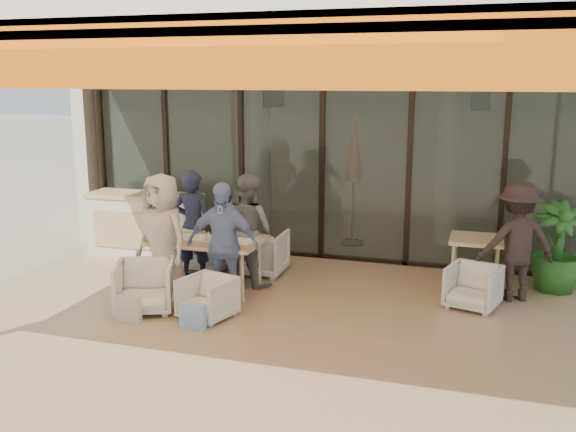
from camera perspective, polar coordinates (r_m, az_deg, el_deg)
name	(u,v)px	position (r m, az deg, el deg)	size (l,w,h in m)	color
ground	(257,326)	(7.66, -2.77, -9.77)	(70.00, 70.00, 0.00)	#C6B293
terrace_floor	(257,326)	(7.65, -2.77, -9.74)	(8.00, 6.00, 0.01)	tan
terrace_structure	(245,39)	(6.86, -3.85, 15.40)	(8.00, 6.00, 3.40)	silver
glass_storefront	(322,160)	(10.05, 3.06, 4.98)	(8.08, 0.10, 3.20)	#9EADA3
interior_block	(354,112)	(12.24, 5.87, 9.20)	(9.05, 3.62, 3.52)	silver
host_counter	(145,225)	(10.63, -12.61, -0.75)	(1.85, 0.65, 1.04)	silver
dining_table	(207,243)	(8.71, -7.21, -2.36)	(1.50, 0.90, 0.93)	#E1C189
chair_far_left	(209,246)	(9.79, -7.08, -2.68)	(0.71, 0.66, 0.73)	white
chair_far_right	(261,250)	(9.48, -2.44, -3.07)	(0.71, 0.66, 0.73)	white
chair_near_left	(145,285)	(8.17, -12.60, -5.96)	(0.69, 0.65, 0.71)	white
chair_near_right	(207,296)	(7.82, -7.20, -7.08)	(0.57, 0.53, 0.59)	white
diner_navy	(193,225)	(9.25, -8.42, -0.84)	(0.58, 0.38, 1.59)	#191B37
diner_grey	(248,230)	(8.92, -3.56, -1.26)	(0.77, 0.60, 1.58)	#5C5C60
diner_cream	(163,237)	(8.46, -11.07, -1.89)	(0.82, 0.53, 1.67)	beige
diner_periwinkle	(223,245)	(8.11, -5.83, -2.57)	(0.94, 0.39, 1.61)	#7088BA
tote_bag_cream	(129,310)	(7.91, -13.99, -8.08)	(0.30, 0.10, 0.34)	silver
tote_bag_blue	(193,317)	(7.53, -8.45, -8.91)	(0.30, 0.10, 0.34)	#99BFD8
side_table	(476,245)	(9.06, 16.39, -2.51)	(0.70, 0.70, 0.74)	#E1C189
side_chair	(473,285)	(8.43, 16.14, -5.91)	(0.60, 0.57, 0.62)	white
standing_woman	(517,242)	(8.75, 19.67, -2.22)	(1.02, 0.59, 1.58)	black
potted_palm	(558,248)	(9.36, 22.85, -2.62)	(0.70, 0.70, 1.24)	#1E5919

